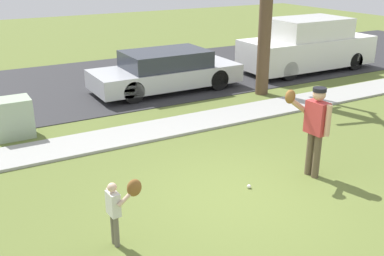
% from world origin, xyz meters
% --- Properties ---
extents(ground_plane, '(48.00, 48.00, 0.00)m').
position_xyz_m(ground_plane, '(0.00, 3.50, 0.00)').
color(ground_plane, olive).
extents(sidewalk_strip, '(36.00, 1.20, 0.06)m').
position_xyz_m(sidewalk_strip, '(0.00, 3.60, 0.03)').
color(sidewalk_strip, '#A3A39E').
rests_on(sidewalk_strip, ground).
extents(road_surface, '(36.00, 6.80, 0.02)m').
position_xyz_m(road_surface, '(0.00, 8.60, 0.01)').
color(road_surface, '#2D2D30').
rests_on(road_surface, ground).
extents(person_adult, '(0.73, 0.62, 1.74)m').
position_xyz_m(person_adult, '(1.65, -0.02, 1.08)').
color(person_adult, brown).
rests_on(person_adult, ground).
extents(person_child, '(0.47, 0.38, 1.04)m').
position_xyz_m(person_child, '(-2.29, -0.36, 0.68)').
color(person_child, '#6B6656').
rests_on(person_child, ground).
extents(baseball, '(0.07, 0.07, 0.07)m').
position_xyz_m(baseball, '(0.34, 0.13, 0.04)').
color(baseball, white).
rests_on(baseball, ground).
extents(utility_cabinet, '(0.84, 0.68, 0.92)m').
position_xyz_m(utility_cabinet, '(-2.90, 4.88, 0.46)').
color(utility_cabinet, '#9EB293').
rests_on(utility_cabinet, ground).
extents(street_tree_near, '(1.85, 1.88, 5.09)m').
position_xyz_m(street_tree_near, '(4.31, 4.93, 2.71)').
color(street_tree_near, brown).
rests_on(street_tree_near, ground).
extents(parked_sedan_silver, '(4.60, 1.80, 1.23)m').
position_xyz_m(parked_sedan_silver, '(1.93, 6.71, 0.62)').
color(parked_sedan_silver, silver).
rests_on(parked_sedan_silver, road_surface).
extents(parked_van_white, '(5.00, 1.95, 1.88)m').
position_xyz_m(parked_van_white, '(7.62, 6.61, 0.90)').
color(parked_van_white, silver).
rests_on(parked_van_white, road_surface).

